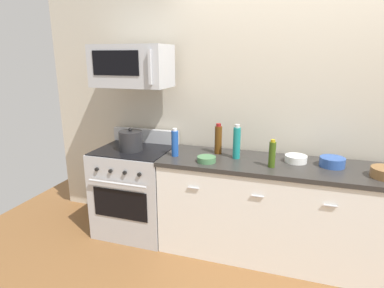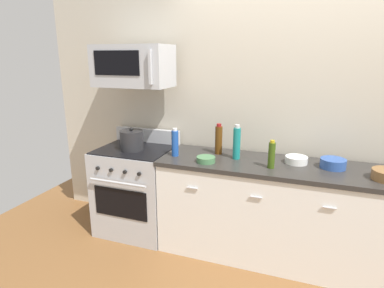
{
  "view_description": "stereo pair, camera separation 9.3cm",
  "coord_description": "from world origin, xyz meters",
  "px_view_note": "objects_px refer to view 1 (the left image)",
  "views": [
    {
      "loc": [
        -0.04,
        -2.81,
        1.85
      ],
      "look_at": [
        -0.94,
        -0.05,
        1.04
      ],
      "focal_mm": 29.91,
      "sensor_mm": 36.0,
      "label": 1
    },
    {
      "loc": [
        0.04,
        -2.78,
        1.85
      ],
      "look_at": [
        -0.94,
        -0.05,
        1.04
      ],
      "focal_mm": 29.91,
      "sensor_mm": 36.0,
      "label": 2
    }
  ],
  "objects_px": {
    "bottle_soda_blue": "(175,143)",
    "range_oven": "(136,190)",
    "stockpot": "(131,141)",
    "bowl_green_glaze": "(206,159)",
    "bottle_olive_oil": "(272,154)",
    "bowl_blue_mixing": "(332,162)",
    "bowl_white_ceramic": "(296,158)",
    "microwave": "(132,66)",
    "bottle_wine_amber": "(218,139)",
    "bottle_sparkling_teal": "(237,142)"
  },
  "relations": [
    {
      "from": "bottle_soda_blue",
      "to": "range_oven",
      "type": "bearing_deg",
      "value": 170.48
    },
    {
      "from": "stockpot",
      "to": "bowl_green_glaze",
      "type": "bearing_deg",
      "value": -7.7
    },
    {
      "from": "range_oven",
      "to": "bottle_olive_oil",
      "type": "relative_size",
      "value": 4.37
    },
    {
      "from": "bottle_soda_blue",
      "to": "bowl_blue_mixing",
      "type": "bearing_deg",
      "value": 5.58
    },
    {
      "from": "bowl_green_glaze",
      "to": "bowl_blue_mixing",
      "type": "xyz_separation_m",
      "value": [
        1.07,
        0.22,
        0.02
      ]
    },
    {
      "from": "bottle_olive_oil",
      "to": "stockpot",
      "type": "relative_size",
      "value": 1.05
    },
    {
      "from": "range_oven",
      "to": "bottle_soda_blue",
      "type": "bearing_deg",
      "value": -9.52
    },
    {
      "from": "bottle_soda_blue",
      "to": "bottle_olive_oil",
      "type": "height_order",
      "value": "bottle_soda_blue"
    },
    {
      "from": "range_oven",
      "to": "bowl_white_ceramic",
      "type": "distance_m",
      "value": 1.66
    },
    {
      "from": "microwave",
      "to": "bottle_wine_amber",
      "type": "distance_m",
      "value": 1.1
    },
    {
      "from": "bottle_wine_amber",
      "to": "stockpot",
      "type": "height_order",
      "value": "bottle_wine_amber"
    },
    {
      "from": "bottle_wine_amber",
      "to": "stockpot",
      "type": "xyz_separation_m",
      "value": [
        -0.86,
        -0.18,
        -0.04
      ]
    },
    {
      "from": "range_oven",
      "to": "bottle_soda_blue",
      "type": "xyz_separation_m",
      "value": [
        0.49,
        -0.08,
        0.58
      ]
    },
    {
      "from": "microwave",
      "to": "bottle_olive_oil",
      "type": "relative_size",
      "value": 3.04
    },
    {
      "from": "bottle_soda_blue",
      "to": "bottle_olive_oil",
      "type": "bearing_deg",
      "value": -2.59
    },
    {
      "from": "bowl_white_ceramic",
      "to": "stockpot",
      "type": "relative_size",
      "value": 0.84
    },
    {
      "from": "range_oven",
      "to": "bottle_sparkling_teal",
      "type": "height_order",
      "value": "bottle_sparkling_teal"
    },
    {
      "from": "microwave",
      "to": "bottle_olive_oil",
      "type": "bearing_deg",
      "value": -6.86
    },
    {
      "from": "microwave",
      "to": "stockpot",
      "type": "relative_size",
      "value": 3.2
    },
    {
      "from": "range_oven",
      "to": "bottle_wine_amber",
      "type": "bearing_deg",
      "value": 8.27
    },
    {
      "from": "bottle_olive_oil",
      "to": "bowl_white_ceramic",
      "type": "height_order",
      "value": "bottle_olive_oil"
    },
    {
      "from": "microwave",
      "to": "bottle_wine_amber",
      "type": "bearing_deg",
      "value": 5.32
    },
    {
      "from": "bottle_sparkling_teal",
      "to": "bottle_wine_amber",
      "type": "xyz_separation_m",
      "value": [
        -0.2,
        0.1,
        -0.01
      ]
    },
    {
      "from": "bottle_soda_blue",
      "to": "bowl_blue_mixing",
      "type": "height_order",
      "value": "bottle_soda_blue"
    },
    {
      "from": "bottle_sparkling_teal",
      "to": "bottle_olive_oil",
      "type": "relative_size",
      "value": 1.32
    },
    {
      "from": "bottle_olive_oil",
      "to": "bowl_blue_mixing",
      "type": "xyz_separation_m",
      "value": [
        0.5,
        0.18,
        -0.07
      ]
    },
    {
      "from": "range_oven",
      "to": "bottle_sparkling_teal",
      "type": "xyz_separation_m",
      "value": [
        1.06,
        0.03,
        0.6
      ]
    },
    {
      "from": "bottle_sparkling_teal",
      "to": "bowl_green_glaze",
      "type": "bearing_deg",
      "value": -140.98
    },
    {
      "from": "stockpot",
      "to": "bottle_wine_amber",
      "type": "bearing_deg",
      "value": 11.71
    },
    {
      "from": "bowl_green_glaze",
      "to": "stockpot",
      "type": "relative_size",
      "value": 0.73
    },
    {
      "from": "microwave",
      "to": "bowl_white_ceramic",
      "type": "distance_m",
      "value": 1.78
    },
    {
      "from": "bottle_wine_amber",
      "to": "stockpot",
      "type": "relative_size",
      "value": 1.28
    },
    {
      "from": "bowl_green_glaze",
      "to": "stockpot",
      "type": "height_order",
      "value": "stockpot"
    },
    {
      "from": "bowl_white_ceramic",
      "to": "bowl_green_glaze",
      "type": "bearing_deg",
      "value": -162.17
    },
    {
      "from": "bowl_white_ceramic",
      "to": "range_oven",
      "type": "bearing_deg",
      "value": -177.04
    },
    {
      "from": "microwave",
      "to": "bottle_olive_oil",
      "type": "distance_m",
      "value": 1.57
    },
    {
      "from": "microwave",
      "to": "bowl_white_ceramic",
      "type": "relative_size",
      "value": 3.83
    },
    {
      "from": "bowl_green_glaze",
      "to": "stockpot",
      "type": "xyz_separation_m",
      "value": [
        -0.82,
        0.11,
        0.07
      ]
    },
    {
      "from": "bottle_sparkling_teal",
      "to": "bowl_white_ceramic",
      "type": "height_order",
      "value": "bottle_sparkling_teal"
    },
    {
      "from": "bottle_soda_blue",
      "to": "microwave",
      "type": "bearing_deg",
      "value": 165.43
    },
    {
      "from": "microwave",
      "to": "stockpot",
      "type": "xyz_separation_m",
      "value": [
        -0.0,
        -0.1,
        -0.73
      ]
    },
    {
      "from": "bottle_olive_oil",
      "to": "bottle_wine_amber",
      "type": "bearing_deg",
      "value": 155.06
    },
    {
      "from": "bottle_soda_blue",
      "to": "bowl_white_ceramic",
      "type": "height_order",
      "value": "bottle_soda_blue"
    },
    {
      "from": "microwave",
      "to": "bowl_white_ceramic",
      "type": "xyz_separation_m",
      "value": [
        1.59,
        0.04,
        -0.8
      ]
    },
    {
      "from": "bottle_soda_blue",
      "to": "stockpot",
      "type": "relative_size",
      "value": 1.16
    },
    {
      "from": "bottle_wine_amber",
      "to": "bottle_soda_blue",
      "type": "xyz_separation_m",
      "value": [
        -0.37,
        -0.21,
        -0.01
      ]
    },
    {
      "from": "range_oven",
      "to": "bowl_blue_mixing",
      "type": "xyz_separation_m",
      "value": [
        1.89,
        0.06,
        0.49
      ]
    },
    {
      "from": "bottle_wine_amber",
      "to": "bottle_soda_blue",
      "type": "distance_m",
      "value": 0.43
    },
    {
      "from": "bottle_sparkling_teal",
      "to": "bottle_wine_amber",
      "type": "bearing_deg",
      "value": 153.57
    },
    {
      "from": "bottle_wine_amber",
      "to": "bottle_soda_blue",
      "type": "bearing_deg",
      "value": -151.01
    }
  ]
}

